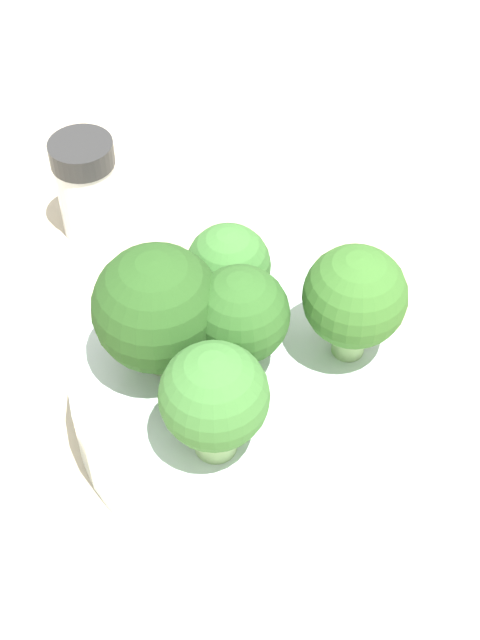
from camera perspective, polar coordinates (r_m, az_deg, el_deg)
The scene contains 9 objects.
ground_plane at distance 0.46m, azimuth -0.00°, elevation -6.23°, with size 3.00×3.00×0.00m, color beige.
bowl at distance 0.44m, azimuth -0.00°, elevation -4.73°, with size 0.16×0.16×0.04m, color silver.
broccoli_floret_0 at distance 0.40m, azimuth -0.22°, elevation 0.04°, with size 0.05×0.05×0.06m.
broccoli_floret_1 at distance 0.42m, azimuth -0.75°, elevation 3.38°, with size 0.04×0.04×0.05m.
broccoli_floret_2 at distance 0.40m, azimuth -5.30°, elevation 0.68°, with size 0.06×0.06×0.07m.
broccoli_floret_3 at distance 0.41m, azimuth 7.35°, elevation 1.36°, with size 0.05×0.05×0.06m.
broccoli_floret_4 at distance 0.37m, azimuth -2.36°, elevation -4.95°, with size 0.05×0.05×0.06m.
pepper_shaker at distance 0.54m, azimuth -9.77°, elevation 8.42°, with size 0.04×0.04×0.06m.
almond_crumb_0 at distance 0.53m, azimuth 6.95°, elevation 3.71°, with size 0.01×0.00×0.01m, color #AD7F4C.
Camera 1 is at (-0.26, -0.06, 0.37)m, focal length 50.00 mm.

